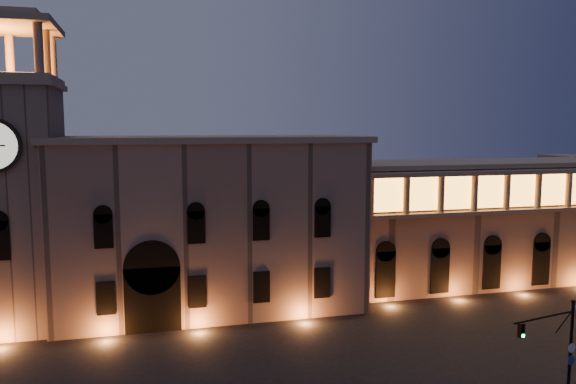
{
  "coord_description": "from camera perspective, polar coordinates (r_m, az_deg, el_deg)",
  "views": [
    {
      "loc": [
        -8.36,
        -34.56,
        18.55
      ],
      "look_at": [
        4.6,
        16.0,
        12.46
      ],
      "focal_mm": 35.0,
      "sensor_mm": 36.0,
      "label": 1
    }
  ],
  "objects": [
    {
      "name": "government_building",
      "position": [
        57.68,
        -7.92,
        -3.17
      ],
      "size": [
        30.8,
        12.8,
        17.6
      ],
      "color": "#7C6051",
      "rests_on": "ground"
    },
    {
      "name": "clock_tower",
      "position": [
        57.17,
        -26.54,
        -0.12
      ],
      "size": [
        9.8,
        9.8,
        32.4
      ],
      "color": "#7C6051",
      "rests_on": "ground"
    },
    {
      "name": "colonnade_wing",
      "position": [
        71.94,
        20.0,
        -2.72
      ],
      "size": [
        40.6,
        11.5,
        14.5
      ],
      "color": "#785B4C",
      "rests_on": "ground"
    },
    {
      "name": "traffic_light",
      "position": [
        41.25,
        25.95,
        -14.73
      ],
      "size": [
        5.41,
        1.45,
        7.55
      ],
      "rotation": [
        0.0,
        0.0,
        0.2
      ],
      "color": "black",
      "rests_on": "ground"
    }
  ]
}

